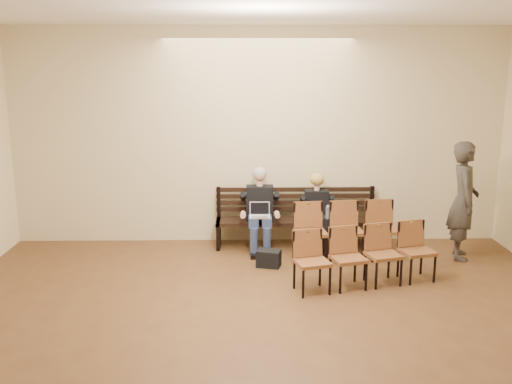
# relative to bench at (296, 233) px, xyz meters

# --- Properties ---
(room_walls) EXTENTS (8.02, 10.01, 3.51)m
(room_walls) POSITION_rel_bench_xyz_m (-0.62, -3.86, 2.31)
(room_walls) COLOR beige
(room_walls) RESTS_ON ground
(bench) EXTENTS (2.60, 0.90, 0.45)m
(bench) POSITION_rel_bench_xyz_m (0.00, 0.00, 0.00)
(bench) COLOR black
(bench) RESTS_ON ground
(seated_man) EXTENTS (0.53, 0.74, 1.28)m
(seated_man) POSITION_rel_bench_xyz_m (-0.59, -0.12, 0.41)
(seated_man) COLOR black
(seated_man) RESTS_ON ground
(seated_woman) EXTENTS (0.46, 0.64, 1.07)m
(seated_woman) POSITION_rel_bench_xyz_m (0.32, -0.12, 0.31)
(seated_woman) COLOR black
(seated_woman) RESTS_ON ground
(laptop) EXTENTS (0.32, 0.25, 0.23)m
(laptop) POSITION_rel_bench_xyz_m (-0.60, -0.36, 0.34)
(laptop) COLOR #B8B8BC
(laptop) RESTS_ON bench
(water_bottle) EXTENTS (0.07, 0.07, 0.22)m
(water_bottle) POSITION_rel_bench_xyz_m (0.45, -0.38, 0.33)
(water_bottle) COLOR silver
(water_bottle) RESTS_ON bench
(bag) EXTENTS (0.39, 0.31, 0.25)m
(bag) POSITION_rel_bench_xyz_m (-0.48, -0.94, -0.10)
(bag) COLOR black
(bag) RESTS_ON ground
(passerby) EXTENTS (0.65, 0.85, 2.07)m
(passerby) POSITION_rel_bench_xyz_m (2.46, -0.60, 0.81)
(passerby) COLOR #35302B
(passerby) RESTS_ON ground
(chair_row_front) EXTENTS (1.62, 0.64, 0.88)m
(chair_row_front) POSITION_rel_bench_xyz_m (0.71, -0.65, 0.22)
(chair_row_front) COLOR brown
(chair_row_front) RESTS_ON ground
(chair_row_back) EXTENTS (2.01, 0.94, 0.81)m
(chair_row_back) POSITION_rel_bench_xyz_m (0.79, -1.70, 0.18)
(chair_row_back) COLOR brown
(chair_row_back) RESTS_ON ground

